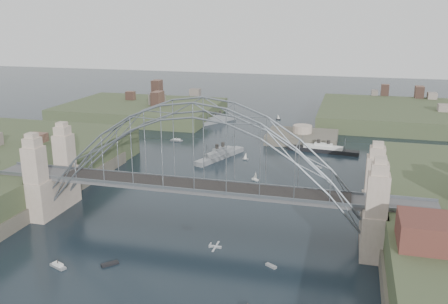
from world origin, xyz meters
TOP-DOWN VIEW (x-y plane):
  - ground at (0.00, 0.00)m, footprint 500.00×500.00m
  - bridge at (0.00, 0.00)m, footprint 84.00×13.80m
  - headland_nw at (-55.00, 95.00)m, footprint 60.00×45.00m
  - headland_ne at (50.00, 110.00)m, footprint 70.00×55.00m
  - fort_island at (12.00, 70.00)m, footprint 22.00×16.00m
  - naval_cruiser_near at (-8.47, 45.28)m, footprint 9.75×19.50m
  - naval_cruiser_far at (-21.84, 91.12)m, footprint 10.73×16.04m
  - ocean_liner at (19.33, 59.38)m, footprint 20.87×4.94m
  - aeroplane at (9.03, -21.07)m, footprint 1.75×3.34m
  - small_boat_a at (-15.87, 23.80)m, footprint 2.08×2.06m
  - small_boat_b at (4.94, 29.34)m, footprint 1.93×1.54m
  - small_boat_c at (-9.69, -17.70)m, footprint 2.59×2.63m
  - small_boat_d at (19.26, 43.73)m, footprint 1.81×2.02m
  - small_boat_e at (-27.23, 60.48)m, footprint 4.00×1.38m
  - small_boat_f at (-1.19, 45.94)m, footprint 1.72×1.31m
  - small_boat_h at (-7.83, 77.10)m, footprint 1.87×1.51m
  - small_boat_i at (31.98, 16.18)m, footprint 2.19×2.69m
  - small_boat_j at (-17.35, -20.59)m, footprint 3.26×2.12m
  - small_boat_k at (-0.59, 102.08)m, footprint 1.85×1.35m
  - small_boat_l at (-43.17, 31.57)m, footprint 2.08×2.53m
  - small_boat_m at (15.76, -11.59)m, footprint 2.02×1.58m

SIDE VIEW (x-z plane):
  - fort_island at x=12.00m, z-range -5.04..4.36m
  - ground at x=0.00m, z-range 0.00..0.00m
  - small_boat_a at x=-15.87m, z-range -0.08..0.38m
  - small_boat_c at x=-9.69m, z-range -0.08..0.38m
  - small_boat_d at x=19.26m, z-range -0.08..0.38m
  - small_boat_h at x=-7.83m, z-range -0.08..0.38m
  - small_boat_m at x=15.76m, z-range -0.08..0.38m
  - small_boat_e at x=-27.23m, z-range -0.43..0.99m
  - small_boat_j at x=-17.35m, z-range -0.43..0.99m
  - headland_nw at x=-55.00m, z-range -4.00..5.00m
  - headland_ne at x=50.00m, z-range -4.00..5.50m
  - ocean_liner at x=19.33m, z-range -1.75..3.33m
  - small_boat_i at x=31.98m, z-range -0.37..2.01m
  - small_boat_l at x=-43.17m, z-range -0.34..2.03m
  - naval_cruiser_far at x=-21.84m, z-range -2.00..3.81m
  - naval_cruiser_near at x=-8.47m, z-range -2.06..3.91m
  - small_boat_b at x=4.94m, z-range -0.22..2.15m
  - small_boat_k at x=-0.59m, z-range -0.20..2.18m
  - small_boat_f at x=-1.19m, z-range -0.18..2.20m
  - aeroplane at x=9.03m, z-range 7.20..7.68m
  - bridge at x=0.00m, z-range 0.02..24.62m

